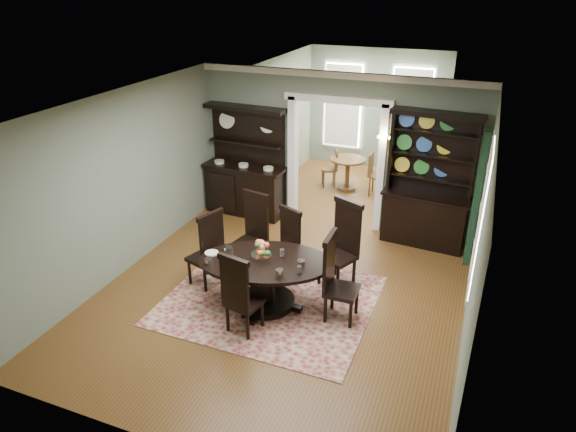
# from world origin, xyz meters

# --- Properties ---
(room) EXTENTS (5.51, 6.01, 3.01)m
(room) POSITION_xyz_m (0.00, 0.04, 1.58)
(room) COLOR brown
(room) RESTS_ON ground
(parlor) EXTENTS (3.51, 3.50, 3.01)m
(parlor) POSITION_xyz_m (0.00, 5.53, 1.52)
(parlor) COLOR brown
(parlor) RESTS_ON ground
(doorway_trim) EXTENTS (2.08, 0.25, 2.57)m
(doorway_trim) POSITION_xyz_m (0.00, 3.00, 1.62)
(doorway_trim) COLOR white
(doorway_trim) RESTS_ON floor
(right_window) EXTENTS (0.15, 1.47, 2.12)m
(right_window) POSITION_xyz_m (2.69, 0.93, 1.60)
(right_window) COLOR white
(right_window) RESTS_ON wall_right
(wall_sconce) EXTENTS (0.27, 0.21, 0.21)m
(wall_sconce) POSITION_xyz_m (0.95, 2.85, 1.89)
(wall_sconce) COLOR gold
(wall_sconce) RESTS_ON back_wall_right
(rug) EXTENTS (3.13, 2.67, 0.01)m
(rug) POSITION_xyz_m (-0.09, -0.11, 0.01)
(rug) COLOR maroon
(rug) RESTS_ON floor
(dining_table) EXTENTS (2.26, 2.26, 0.78)m
(dining_table) POSITION_xyz_m (-0.11, -0.22, 0.54)
(dining_table) COLOR black
(dining_table) RESTS_ON rug
(centerpiece) EXTENTS (1.60, 1.03, 0.26)m
(centerpiece) POSITION_xyz_m (-0.20, -0.16, 0.85)
(centerpiece) COLOR silver
(centerpiece) RESTS_ON dining_table
(chair_far_left) EXTENTS (0.58, 0.56, 1.33)m
(chair_far_left) POSITION_xyz_m (-0.77, 0.80, 0.70)
(chair_far_left) COLOR black
(chair_far_left) RESTS_ON rug
(chair_far_mid) EXTENTS (0.58, 0.57, 1.22)m
(chair_far_mid) POSITION_xyz_m (-0.12, 0.66, 0.64)
(chair_far_mid) COLOR black
(chair_far_mid) RESTS_ON rug
(chair_far_right) EXTENTS (0.69, 0.68, 1.43)m
(chair_far_right) POSITION_xyz_m (0.78, 0.82, 0.75)
(chair_far_right) COLOR black
(chair_far_right) RESTS_ON rug
(chair_end_left) EXTENTS (0.59, 0.61, 1.33)m
(chair_end_left) POSITION_xyz_m (-1.15, -0.06, 0.70)
(chair_end_left) COLOR black
(chair_end_left) RESTS_ON rug
(chair_end_right) EXTENTS (0.48, 0.52, 1.34)m
(chair_end_right) POSITION_xyz_m (0.94, -0.14, 0.71)
(chair_end_right) COLOR black
(chair_end_right) RESTS_ON rug
(chair_near) EXTENTS (0.54, 0.53, 1.27)m
(chair_near) POSITION_xyz_m (-0.17, -0.98, 0.67)
(chair_near) COLOR black
(chair_near) RESTS_ON rug
(sideboard) EXTENTS (1.74, 0.69, 2.25)m
(sideboard) POSITION_xyz_m (-1.85, 2.74, 0.79)
(sideboard) COLOR black
(sideboard) RESTS_ON floor
(welsh_dresser) EXTENTS (1.63, 0.72, 2.48)m
(welsh_dresser) POSITION_xyz_m (1.82, 2.73, 0.90)
(welsh_dresser) COLOR black
(welsh_dresser) RESTS_ON floor
(parlor_table) EXTENTS (0.81, 0.81, 0.75)m
(parlor_table) POSITION_xyz_m (-0.21, 4.75, 0.49)
(parlor_table) COLOR brown
(parlor_table) RESTS_ON parlor_floor
(parlor_chair_left) EXTENTS (0.43, 0.42, 0.89)m
(parlor_chair_left) POSITION_xyz_m (-0.61, 4.80, 0.48)
(parlor_chair_left) COLOR brown
(parlor_chair_left) RESTS_ON parlor_floor
(parlor_chair_right) EXTENTS (0.41, 0.41, 0.98)m
(parlor_chair_right) POSITION_xyz_m (0.46, 4.64, 0.52)
(parlor_chair_right) COLOR brown
(parlor_chair_right) RESTS_ON parlor_floor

